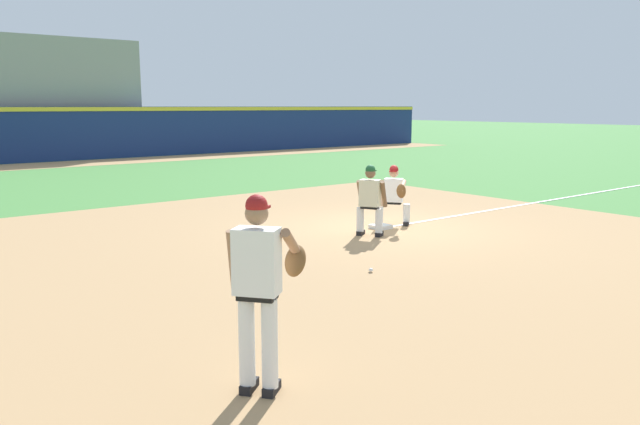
# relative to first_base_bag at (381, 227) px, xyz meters

# --- Properties ---
(ground_plane) EXTENTS (160.00, 160.00, 0.00)m
(ground_plane) POSITION_rel_first_base_bag_xyz_m (0.00, 0.00, -0.04)
(ground_plane) COLOR #47843D
(infield_dirt_patch) EXTENTS (18.00, 18.00, 0.01)m
(infield_dirt_patch) POSITION_rel_first_base_bag_xyz_m (-3.18, -2.49, -0.04)
(infield_dirt_patch) COLOR tan
(infield_dirt_patch) RESTS_ON ground
(warning_track_strip) EXTENTS (48.00, 3.20, 0.01)m
(warning_track_strip) POSITION_rel_first_base_bag_xyz_m (0.00, 20.00, -0.04)
(warning_track_strip) COLOR tan
(warning_track_strip) RESTS_ON ground
(foul_line_stripe) EXTENTS (13.57, 0.10, 0.00)m
(foul_line_stripe) POSITION_rel_first_base_bag_xyz_m (6.78, 0.00, -0.04)
(foul_line_stripe) COLOR white
(foul_line_stripe) RESTS_ON ground
(first_base_bag) EXTENTS (0.38, 0.38, 0.09)m
(first_base_bag) POSITION_rel_first_base_bag_xyz_m (0.00, 0.00, 0.00)
(first_base_bag) COLOR white
(first_base_bag) RESTS_ON ground
(baseball) EXTENTS (0.07, 0.07, 0.07)m
(baseball) POSITION_rel_first_base_bag_xyz_m (-2.63, -2.51, -0.01)
(baseball) COLOR white
(baseball) RESTS_ON ground
(pitcher) EXTENTS (0.85, 0.57, 1.86)m
(pitcher) POSITION_rel_first_base_bag_xyz_m (-6.32, -4.98, 1.01)
(pitcher) COLOR black
(pitcher) RESTS_ON ground
(first_baseman) EXTENTS (0.79, 1.06, 1.34)m
(first_baseman) POSITION_rel_first_base_bag_xyz_m (0.50, 0.12, 0.69)
(first_baseman) COLOR black
(first_baseman) RESTS_ON ground
(baserunner) EXTENTS (0.62, 0.68, 1.46)m
(baserunner) POSITION_rel_first_base_bag_xyz_m (-0.70, -0.40, 0.75)
(baserunner) COLOR black
(baserunner) RESTS_ON ground
(outfield_wall) EXTENTS (48.00, 0.54, 2.60)m
(outfield_wall) POSITION_rel_first_base_bag_xyz_m (0.00, 22.00, 1.35)
(outfield_wall) COLOR navy
(outfield_wall) RESTS_ON ground
(stadium_seating_block) EXTENTS (8.50, 5.90, 6.00)m
(stadium_seating_block) POSITION_rel_first_base_bag_xyz_m (-0.00, 25.75, 2.98)
(stadium_seating_block) COLOR gray
(stadium_seating_block) RESTS_ON ground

